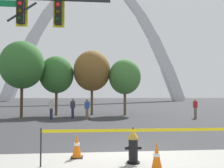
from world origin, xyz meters
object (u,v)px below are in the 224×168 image
(traffic_cone_mid_sidewalk, at_px, (157,157))
(pedestrian_standing_center, at_px, (73,108))
(fire_hydrant, at_px, (133,146))
(pedestrian_walking_left, at_px, (51,109))
(pedestrian_walking_right, at_px, (87,109))
(traffic_signal_gantry, at_px, (13,37))
(pedestrian_near_trees, at_px, (195,108))
(traffic_cone_by_hydrant, at_px, (77,146))
(monument_arch, at_px, (95,45))

(traffic_cone_mid_sidewalk, distance_m, pedestrian_standing_center, 13.82)
(fire_hydrant, xyz_separation_m, pedestrian_walking_left, (-4.22, 12.01, 0.35))
(traffic_cone_mid_sidewalk, height_order, pedestrian_walking_right, pedestrian_walking_right)
(fire_hydrant, distance_m, pedestrian_walking_right, 11.86)
(traffic_signal_gantry, height_order, pedestrian_near_trees, traffic_signal_gantry)
(traffic_cone_mid_sidewalk, relative_size, pedestrian_walking_right, 0.46)
(fire_hydrant, xyz_separation_m, traffic_cone_by_hydrant, (-1.60, 0.70, -0.11))
(traffic_signal_gantry, bearing_deg, pedestrian_walking_right, 74.20)
(traffic_cone_mid_sidewalk, bearing_deg, pedestrian_walking_right, 98.83)
(monument_arch, distance_m, pedestrian_near_trees, 52.88)
(traffic_cone_by_hydrant, relative_size, traffic_signal_gantry, 0.12)
(pedestrian_near_trees, bearing_deg, traffic_cone_by_hydrant, -127.91)
(fire_hydrant, height_order, traffic_cone_by_hydrant, fire_hydrant)
(traffic_cone_by_hydrant, bearing_deg, fire_hydrant, -23.48)
(pedestrian_walking_left, bearing_deg, traffic_signal_gantry, -89.27)
(pedestrian_standing_center, bearing_deg, traffic_cone_by_hydrant, -85.03)
(pedestrian_walking_left, bearing_deg, monument_arch, 85.22)
(fire_hydrant, distance_m, traffic_signal_gantry, 6.00)
(pedestrian_walking_right, distance_m, pedestrian_near_trees, 8.81)
(traffic_cone_by_hydrant, xyz_separation_m, pedestrian_standing_center, (-1.04, 12.02, 0.46))
(traffic_signal_gantry, distance_m, pedestrian_walking_left, 10.06)
(fire_hydrant, bearing_deg, pedestrian_walking_right, 97.18)
(fire_hydrant, bearing_deg, traffic_cone_mid_sidewalk, -58.42)
(traffic_cone_mid_sidewalk, bearing_deg, pedestrian_walking_left, 110.16)
(traffic_cone_mid_sidewalk, relative_size, pedestrian_near_trees, 0.46)
(traffic_cone_by_hydrant, relative_size, pedestrian_standing_center, 0.46)
(pedestrian_standing_center, bearing_deg, traffic_cone_mid_sidewalk, -77.00)
(traffic_cone_by_hydrant, relative_size, traffic_cone_mid_sidewalk, 1.00)
(pedestrian_near_trees, bearing_deg, fire_hydrant, -121.06)
(pedestrian_standing_center, xyz_separation_m, pedestrian_near_trees, (9.97, -0.56, 0.00))
(pedestrian_walking_left, bearing_deg, traffic_cone_mid_sidewalk, -69.84)
(fire_hydrant, distance_m, traffic_cone_mid_sidewalk, 0.89)
(fire_hydrant, height_order, pedestrian_walking_left, pedestrian_walking_left)
(traffic_cone_by_hydrant, distance_m, pedestrian_near_trees, 14.53)
(traffic_cone_by_hydrant, xyz_separation_m, pedestrian_walking_left, (-2.62, 11.32, 0.46))
(pedestrian_near_trees, bearing_deg, pedestrian_walking_right, -177.44)
(traffic_signal_gantry, bearing_deg, pedestrian_walking_left, 90.73)
(monument_arch, bearing_deg, fire_hydrant, -89.97)
(traffic_cone_mid_sidewalk, bearing_deg, traffic_signal_gantry, 144.56)
(pedestrian_walking_left, height_order, pedestrian_standing_center, same)
(monument_arch, height_order, pedestrian_near_trees, monument_arch)
(traffic_cone_mid_sidewalk, relative_size, pedestrian_standing_center, 0.46)
(traffic_cone_by_hydrant, height_order, traffic_signal_gantry, traffic_signal_gantry)
(traffic_cone_mid_sidewalk, xyz_separation_m, pedestrian_walking_left, (-4.69, 12.77, 0.46))
(pedestrian_walking_left, relative_size, pedestrian_standing_center, 1.00)
(traffic_cone_mid_sidewalk, distance_m, pedestrian_walking_left, 13.61)
(fire_hydrant, relative_size, pedestrian_walking_right, 0.62)
(pedestrian_near_trees, bearing_deg, pedestrian_walking_left, -179.31)
(traffic_signal_gantry, xyz_separation_m, monument_arch, (4.07, 59.64, 12.35))
(fire_hydrant, distance_m, monument_arch, 64.16)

